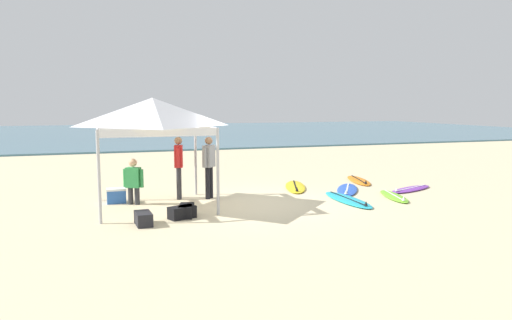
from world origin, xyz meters
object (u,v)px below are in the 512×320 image
(person_green, at_px, (133,179))
(surfboard_lime, at_px, (394,196))
(gear_bag_near_tent, at_px, (186,211))
(surfboard_purple, at_px, (411,189))
(surfboard_blue, at_px, (347,189))
(surfboard_yellow, at_px, (295,187))
(gear_bag_on_sand, at_px, (182,212))
(person_red, at_px, (179,163))
(surfboard_orange, at_px, (359,180))
(surfboard_cyan, at_px, (348,200))
(canopy_tent, at_px, (153,113))
(cooler_box, at_px, (116,196))
(gear_bag_by_pole, at_px, (143,219))
(person_grey, at_px, (209,163))

(person_green, bearing_deg, surfboard_lime, -11.33)
(person_green, relative_size, gear_bag_near_tent, 2.00)
(surfboard_purple, xyz_separation_m, surfboard_blue, (-1.87, 0.54, -0.00))
(surfboard_purple, height_order, surfboard_yellow, same)
(surfboard_lime, bearing_deg, surfboard_yellow, 130.89)
(surfboard_lime, height_order, gear_bag_near_tent, gear_bag_near_tent)
(person_green, relative_size, gear_bag_on_sand, 2.00)
(person_green, bearing_deg, gear_bag_near_tent, -59.26)
(person_red, relative_size, person_green, 1.43)
(surfboard_orange, xyz_separation_m, person_red, (-6.23, -0.96, 0.95))
(surfboard_cyan, xyz_separation_m, person_red, (-4.25, 1.77, 0.95))
(canopy_tent, bearing_deg, surfboard_yellow, 17.53)
(canopy_tent, height_order, person_red, canopy_tent)
(person_green, bearing_deg, surfboard_yellow, 10.44)
(canopy_tent, bearing_deg, cooler_box, 137.11)
(surfboard_blue, height_order, gear_bag_by_pole, gear_bag_by_pole)
(surfboard_purple, xyz_separation_m, surfboard_orange, (-0.64, 1.93, -0.00))
(surfboard_blue, relative_size, person_green, 1.81)
(surfboard_yellow, height_order, person_grey, person_grey)
(surfboard_cyan, relative_size, person_green, 1.97)
(surfboard_lime, bearing_deg, gear_bag_by_pole, -173.13)
(canopy_tent, xyz_separation_m, person_grey, (1.55, 0.64, -1.40))
(person_red, height_order, cooler_box, person_red)
(canopy_tent, height_order, surfboard_lime, canopy_tent)
(surfboard_purple, relative_size, surfboard_blue, 0.92)
(person_green, bearing_deg, surfboard_purple, -4.16)
(gear_bag_on_sand, height_order, cooler_box, cooler_box)
(surfboard_cyan, xyz_separation_m, gear_bag_near_tent, (-4.44, -0.37, 0.10))
(surfboard_blue, bearing_deg, gear_bag_near_tent, -161.71)
(canopy_tent, distance_m, gear_bag_near_tent, 2.64)
(surfboard_yellow, relative_size, surfboard_lime, 1.23)
(cooler_box, bearing_deg, surfboard_cyan, -16.37)
(surfboard_yellow, bearing_deg, surfboard_orange, 9.56)
(canopy_tent, xyz_separation_m, surfboard_yellow, (4.47, 1.41, -2.35))
(surfboard_cyan, height_order, person_green, person_green)
(person_grey, distance_m, gear_bag_by_pole, 3.21)
(gear_bag_on_sand, bearing_deg, surfboard_orange, 26.37)
(surfboard_orange, bearing_deg, gear_bag_near_tent, -154.23)
(surfboard_blue, xyz_separation_m, person_green, (-6.25, 0.05, 0.62))
(person_red, relative_size, cooler_box, 3.42)
(surfboard_purple, distance_m, cooler_box, 8.59)
(person_red, bearing_deg, person_green, -163.02)
(canopy_tent, bearing_deg, surfboard_cyan, -10.12)
(surfboard_cyan, xyz_separation_m, gear_bag_by_pole, (-5.45, -0.83, 0.10))
(person_red, bearing_deg, canopy_tent, -130.80)
(surfboard_purple, bearing_deg, surfboard_orange, 108.48)
(cooler_box, bearing_deg, gear_bag_by_pole, -79.75)
(canopy_tent, height_order, surfboard_blue, canopy_tent)
(surfboard_blue, relative_size, gear_bag_near_tent, 3.63)
(surfboard_lime, bearing_deg, canopy_tent, 172.14)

